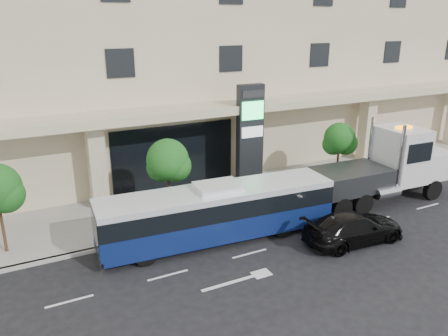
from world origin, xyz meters
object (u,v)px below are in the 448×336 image
object	(u,v)px
city_bus	(218,212)
signage_pylon	(250,137)
tow_truck	(386,168)
black_sedan	(354,228)

from	to	relation	value
city_bus	signage_pylon	bearing A→B (deg)	51.47
city_bus	signage_pylon	xyz separation A→B (m)	(4.72, 5.10, 1.98)
tow_truck	city_bus	bearing A→B (deg)	-176.80
tow_truck	black_sedan	size ratio (longest dim) A/B	2.07
city_bus	tow_truck	world-z (taller)	tow_truck
city_bus	black_sedan	xyz separation A→B (m)	(5.74, -3.21, -0.74)
tow_truck	black_sedan	xyz separation A→B (m)	(-5.37, -3.24, -1.25)
city_bus	signage_pylon	world-z (taller)	signage_pylon
signage_pylon	city_bus	bearing A→B (deg)	-130.46
city_bus	tow_truck	distance (m)	11.12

